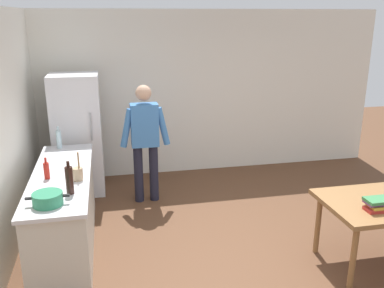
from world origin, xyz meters
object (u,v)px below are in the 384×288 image
person (145,136)px  bottle_wine_dark (69,180)px  refrigerator (78,135)px  utensil_jar (78,173)px  bottle_sauce_red (47,170)px  cooking_pot (48,199)px  book_stack (379,204)px  bottle_water_clear (59,139)px

person → bottle_wine_dark: bearing=-119.0°
refrigerator → bottle_wine_dark: (0.04, -2.19, 0.15)m
utensil_jar → bottle_sauce_red: utensil_jar is taller
refrigerator → cooking_pot: (-0.15, -2.42, 0.06)m
person → utensil_jar: bearing=-123.4°
refrigerator → person: bearing=-30.2°
book_stack → bottle_sauce_red: bearing=160.5°
person → utensil_jar: size_ratio=5.31×
person → cooking_pot: bearing=-120.5°
refrigerator → utensil_jar: 1.85m
refrigerator → person: size_ratio=1.06×
utensil_jar → bottle_wine_dark: 0.36m
refrigerator → bottle_wine_dark: 2.19m
bottle_sauce_red → book_stack: bearing=-19.5°
person → bottle_water_clear: person is taller
refrigerator → person: refrigerator is taller
refrigerator → cooking_pot: size_ratio=4.50×
bottle_sauce_red → book_stack: bottle_sauce_red is taller
refrigerator → book_stack: bearing=-43.5°
person → bottle_water_clear: 1.15m
cooking_pot → utensil_jar: utensil_jar is taller
refrigerator → bottle_sauce_red: refrigerator is taller
refrigerator → cooking_pot: bearing=-93.4°
bottle_wine_dark → bottle_water_clear: size_ratio=1.13×
person → bottle_water_clear: size_ratio=5.67×
cooking_pot → bottle_wine_dark: (0.19, 0.23, 0.09)m
utensil_jar → bottle_water_clear: size_ratio=1.07×
refrigerator → utensil_jar: bearing=-86.9°
book_stack → utensil_jar: bearing=160.5°
person → bottle_wine_dark: (-0.91, -1.64, 0.07)m
bottle_wine_dark → bottle_sauce_red: bottle_wine_dark is taller
cooking_pot → book_stack: size_ratio=1.44×
book_stack → refrigerator: bearing=136.5°
cooking_pot → bottle_water_clear: bearing=91.8°
cooking_pot → book_stack: 3.21m
utensil_jar → book_stack: bearing=-19.5°
cooking_pot → bottle_sauce_red: (-0.09, 0.69, 0.04)m
bottle_wine_dark → book_stack: (2.99, -0.69, -0.23)m
cooking_pot → bottle_wine_dark: bottle_wine_dark is taller
bottle_wine_dark → bottle_sauce_red: (-0.27, 0.46, -0.05)m
refrigerator → bottle_water_clear: refrigerator is taller
refrigerator → bottle_wine_dark: refrigerator is taller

